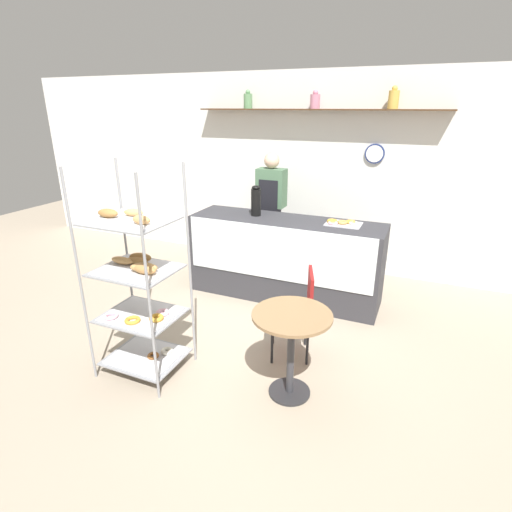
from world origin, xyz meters
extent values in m
plane|color=gray|center=(0.00, 0.00, 0.00)|extent=(14.00, 14.00, 0.00)
cube|color=white|center=(0.00, 2.59, 1.35)|extent=(10.00, 0.06, 2.70)
cube|color=#4C331E|center=(0.00, 2.44, 2.20)|extent=(3.33, 0.24, 0.02)
cylinder|color=#669966|center=(-0.97, 2.44, 2.30)|extent=(0.12, 0.12, 0.19)
sphere|color=#669966|center=(-0.97, 2.44, 2.42)|extent=(0.07, 0.07, 0.07)
cylinder|color=#CC7F99|center=(-0.02, 2.44, 2.30)|extent=(0.13, 0.13, 0.17)
sphere|color=#CC7F99|center=(-0.02, 2.44, 2.40)|extent=(0.07, 0.07, 0.07)
cylinder|color=gold|center=(0.95, 2.44, 2.31)|extent=(0.13, 0.13, 0.21)
sphere|color=gold|center=(0.95, 2.44, 2.44)|extent=(0.07, 0.07, 0.07)
cylinder|color=navy|center=(0.79, 2.54, 1.66)|extent=(0.25, 0.03, 0.25)
cylinder|color=white|center=(0.79, 2.53, 1.66)|extent=(0.22, 0.00, 0.22)
cube|color=#333338|center=(0.00, 1.37, 0.49)|extent=(2.31, 0.63, 0.99)
cube|color=silver|center=(0.00, 1.05, 0.67)|extent=(2.22, 0.01, 0.63)
cylinder|color=gray|center=(-0.98, -0.81, 0.92)|extent=(0.02, 0.02, 1.84)
cylinder|color=gray|center=(-0.31, -0.81, 0.92)|extent=(0.02, 0.02, 1.84)
cylinder|color=gray|center=(-0.98, -0.25, 0.92)|extent=(0.02, 0.02, 1.84)
cylinder|color=gray|center=(-0.31, -0.25, 0.92)|extent=(0.02, 0.02, 1.84)
cube|color=gray|center=(-0.65, -0.53, 0.12)|extent=(0.65, 0.54, 0.01)
cube|color=silver|center=(-0.65, -0.53, 0.13)|extent=(0.57, 0.48, 0.01)
torus|color=brown|center=(-0.56, -0.53, 0.15)|extent=(0.10, 0.10, 0.03)
torus|color=silver|center=(-0.49, -0.43, 0.16)|extent=(0.11, 0.11, 0.04)
cube|color=gray|center=(-0.65, -0.53, 0.54)|extent=(0.65, 0.54, 0.01)
cube|color=silver|center=(-0.65, -0.53, 0.56)|extent=(0.57, 0.48, 0.01)
torus|color=gold|center=(-0.62, -0.68, 0.58)|extent=(0.13, 0.13, 0.03)
torus|color=#EAB2C1|center=(-0.84, -0.69, 0.58)|extent=(0.12, 0.12, 0.03)
torus|color=gold|center=(-0.46, -0.57, 0.58)|extent=(0.12, 0.12, 0.04)
torus|color=#EAB2C1|center=(-0.46, -0.47, 0.58)|extent=(0.11, 0.11, 0.04)
cube|color=gray|center=(-0.65, -0.53, 0.97)|extent=(0.65, 0.54, 0.01)
cube|color=silver|center=(-0.65, -0.53, 0.98)|extent=(0.57, 0.48, 0.01)
ellipsoid|color=#B27F47|center=(-0.50, -0.60, 1.03)|extent=(0.21, 0.09, 0.08)
ellipsoid|color=olive|center=(-0.69, -0.46, 1.02)|extent=(0.21, 0.09, 0.06)
ellipsoid|color=olive|center=(-0.70, -0.40, 1.03)|extent=(0.21, 0.11, 0.08)
ellipsoid|color=tan|center=(-0.53, -0.57, 1.03)|extent=(0.25, 0.15, 0.08)
ellipsoid|color=tan|center=(-0.81, -0.50, 1.02)|extent=(0.22, 0.08, 0.06)
cube|color=gray|center=(-0.65, -0.53, 1.39)|extent=(0.65, 0.54, 0.01)
cube|color=silver|center=(-0.65, -0.53, 1.40)|extent=(0.57, 0.48, 0.01)
ellipsoid|color=olive|center=(-0.84, -0.56, 1.44)|extent=(0.18, 0.10, 0.07)
ellipsoid|color=tan|center=(-0.67, -0.45, 1.44)|extent=(0.18, 0.11, 0.06)
ellipsoid|color=tan|center=(-0.46, -0.62, 1.45)|extent=(0.16, 0.08, 0.07)
cube|color=#282833|center=(-0.42, 1.96, 0.49)|extent=(0.22, 0.19, 0.98)
cube|color=#4C7051|center=(-0.42, 1.96, 1.23)|extent=(0.37, 0.22, 0.50)
cube|color=black|center=(-0.42, 1.84, 1.14)|extent=(0.26, 0.01, 0.42)
sphere|color=beige|center=(-0.42, 1.96, 1.58)|extent=(0.20, 0.20, 0.20)
cylinder|color=#262628|center=(0.66, -0.33, 0.01)|extent=(0.35, 0.35, 0.02)
cylinder|color=#333338|center=(0.66, -0.33, 0.37)|extent=(0.06, 0.06, 0.70)
cylinder|color=olive|center=(0.66, -0.33, 0.73)|extent=(0.63, 0.63, 0.02)
cylinder|color=black|center=(0.26, 0.30, 0.22)|extent=(0.02, 0.02, 0.43)
cylinder|color=black|center=(0.37, -0.01, 0.22)|extent=(0.02, 0.02, 0.43)
cylinder|color=black|center=(0.57, 0.40, 0.22)|extent=(0.02, 0.02, 0.43)
cylinder|color=black|center=(0.68, 0.10, 0.22)|extent=(0.02, 0.02, 0.43)
cube|color=maroon|center=(0.47, 0.20, 0.45)|extent=(0.48, 0.48, 0.03)
cube|color=maroon|center=(0.63, 0.26, 0.66)|extent=(0.15, 0.35, 0.40)
cylinder|color=black|center=(-0.40, 1.41, 1.15)|extent=(0.12, 0.12, 0.33)
ellipsoid|color=black|center=(-0.40, 1.41, 1.33)|extent=(0.10, 0.10, 0.05)
cube|color=silver|center=(0.66, 1.44, 0.99)|extent=(0.39, 0.28, 0.01)
torus|color=tan|center=(0.65, 1.42, 1.02)|extent=(0.11, 0.11, 0.03)
torus|color=gold|center=(0.54, 1.42, 1.02)|extent=(0.12, 0.12, 0.04)
torus|color=gold|center=(0.73, 1.48, 1.02)|extent=(0.11, 0.11, 0.03)
torus|color=#EAB2C1|center=(0.56, 1.36, 1.02)|extent=(0.11, 0.11, 0.03)
torus|color=silver|center=(0.78, 1.45, 1.01)|extent=(0.11, 0.11, 0.03)
camera|label=1|loc=(1.48, -2.94, 2.25)|focal=28.00mm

